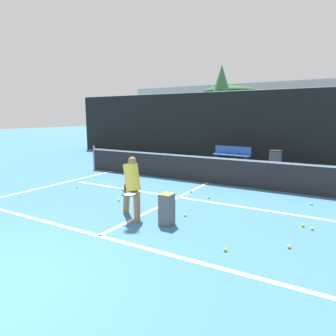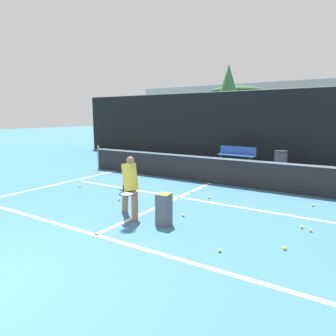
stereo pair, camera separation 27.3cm
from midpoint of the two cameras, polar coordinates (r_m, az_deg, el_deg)
court_baseline_near at (r=6.33m, az=-12.45°, el=-12.33°), size 11.00×0.10×0.01m
court_service_line at (r=8.90m, az=2.97°, el=-5.57°), size 8.25×0.10×0.01m
court_center_mark at (r=8.43m, az=1.09°, el=-6.45°), size 0.10×5.60×0.01m
court_sideline_left at (r=11.36m, az=-18.80°, el=-2.69°), size 0.10×6.60×0.01m
net at (r=10.75m, az=8.84°, el=-0.21°), size 11.09×0.09×1.07m
fence_back at (r=16.32m, az=17.51°, el=7.55°), size 24.00×0.06×3.69m
player_practicing at (r=7.02m, az=-6.20°, el=-3.24°), size 0.97×0.99×1.47m
tennis_ball_scattered_0 at (r=7.32m, az=1.04°, el=-8.75°), size 0.07×0.07×0.07m
tennis_ball_scattered_1 at (r=7.16m, az=25.15°, el=-10.16°), size 0.07×0.07×0.07m
tennis_ball_scattered_2 at (r=8.96m, az=26.74°, el=-6.35°), size 0.07×0.07×0.07m
tennis_ball_scattered_3 at (r=8.62m, az=-8.42°, el=-5.99°), size 0.07×0.07×0.07m
tennis_ball_scattered_4 at (r=5.57m, az=11.26°, el=-15.16°), size 0.07×0.07×0.07m
tennis_ball_scattered_5 at (r=7.05m, az=26.60°, el=-10.59°), size 0.07×0.07×0.07m
tennis_ball_scattered_6 at (r=11.66m, az=-4.38°, el=-1.73°), size 0.07×0.07×0.07m
tennis_ball_scattered_7 at (r=5.98m, az=22.65°, el=-13.94°), size 0.07×0.07×0.07m
tennis_ball_scattered_8 at (r=9.44m, az=5.34°, el=-4.51°), size 0.07×0.07×0.07m
tennis_ball_scattered_9 at (r=7.25m, az=4.04°, el=-8.97°), size 0.07×0.07×0.07m
tennis_ball_scattered_10 at (r=8.83m, az=8.75°, el=-5.61°), size 0.07×0.07×0.07m
tennis_ball_scattered_11 at (r=10.50m, az=-15.71°, el=-3.37°), size 0.07×0.07×0.07m
ball_hopper at (r=6.60m, az=0.40°, el=-7.76°), size 0.28×0.28×0.71m
courtside_bench at (r=15.38m, az=13.46°, el=2.53°), size 1.92×0.51×0.86m
trash_bin at (r=14.82m, az=21.16°, el=1.56°), size 0.61×0.61×0.79m
parked_car at (r=18.68m, az=19.21°, el=3.93°), size 1.72×4.57×1.45m
tree_west at (r=23.22m, az=11.74°, el=14.39°), size 2.28×2.28×6.09m
tree_mid at (r=26.28m, az=13.30°, el=13.90°), size 4.42×4.42×4.82m
building_far at (r=31.84m, az=25.05°, el=9.74°), size 36.00×2.40×5.60m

